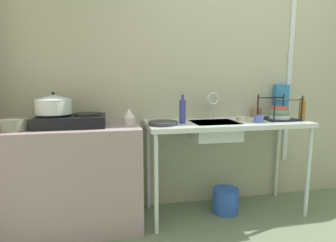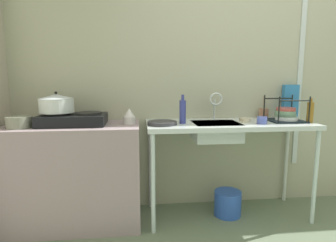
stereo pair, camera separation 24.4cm
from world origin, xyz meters
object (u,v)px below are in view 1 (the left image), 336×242
(stove, at_px, (71,121))
(pot_on_left_burner, at_px, (54,104))
(faucet, at_px, (212,101))
(utensil_jar, at_px, (257,112))
(frying_pan, at_px, (163,123))
(bucket_on_floor, at_px, (226,201))
(percolator, at_px, (129,117))
(cup_by_rack, at_px, (259,119))
(pot_beside_stove, at_px, (15,125))
(sink_basin, at_px, (214,130))
(cereal_box, at_px, (281,100))
(small_bowl_on_drainboard, at_px, (242,119))
(dish_rack, at_px, (279,114))
(bottle_by_sink, at_px, (183,111))
(bottle_by_rack, at_px, (302,110))

(stove, xyz_separation_m, pot_on_left_burner, (-0.13, -0.00, 0.14))
(faucet, bearing_deg, utensil_jar, 7.47)
(frying_pan, height_order, bucket_on_floor, frying_pan)
(percolator, height_order, frying_pan, percolator)
(percolator, relative_size, cup_by_rack, 1.58)
(pot_beside_stove, bearing_deg, utensil_jar, 8.24)
(pot_beside_stove, height_order, sink_basin, pot_beside_stove)
(percolator, distance_m, cereal_box, 1.61)
(small_bowl_on_drainboard, height_order, utensil_jar, utensil_jar)
(dish_rack, bearing_deg, cup_by_rack, -156.86)
(utensil_jar, bearing_deg, sink_basin, -157.22)
(frying_pan, relative_size, bottle_by_sink, 1.00)
(faucet, distance_m, cup_by_rack, 0.46)
(sink_basin, xyz_separation_m, cereal_box, (0.82, 0.24, 0.24))
(percolator, bearing_deg, pot_beside_stove, -172.51)
(percolator, bearing_deg, small_bowl_on_drainboard, -0.16)
(stove, height_order, utensil_jar, utensil_jar)
(faucet, bearing_deg, frying_pan, -157.66)
(faucet, distance_m, small_bowl_on_drainboard, 0.32)
(bucket_on_floor, bearing_deg, sink_basin, -178.36)
(sink_basin, bearing_deg, cup_by_rack, -14.00)
(cereal_box, bearing_deg, small_bowl_on_drainboard, -152.28)
(dish_rack, relative_size, utensil_jar, 1.36)
(small_bowl_on_drainboard, xyz_separation_m, bucket_on_floor, (-0.14, -0.02, -0.79))
(cup_by_rack, relative_size, cereal_box, 0.26)
(pot_on_left_burner, bearing_deg, small_bowl_on_drainboard, 0.35)
(pot_on_left_burner, xyz_separation_m, dish_rack, (2.04, 0.01, -0.13))
(pot_on_left_burner, xyz_separation_m, bottle_by_rack, (2.21, -0.09, -0.09))
(sink_basin, distance_m, bottle_by_sink, 0.36)
(sink_basin, distance_m, faucet, 0.31)
(bottle_by_sink, bearing_deg, cup_by_rack, -7.81)
(bucket_on_floor, bearing_deg, pot_beside_stove, -177.10)
(percolator, bearing_deg, sink_basin, -2.11)
(bottle_by_sink, relative_size, utensil_jar, 1.13)
(bottle_by_rack, xyz_separation_m, bucket_on_floor, (-0.71, 0.08, -0.87))
(cereal_box, bearing_deg, bucket_on_floor, -154.83)
(small_bowl_on_drainboard, bearing_deg, bucket_on_floor, -171.47)
(sink_basin, relative_size, utensil_jar, 1.83)
(bottle_by_rack, xyz_separation_m, utensil_jar, (-0.29, 0.31, -0.05))
(bucket_on_floor, bearing_deg, bottle_by_sink, -179.34)
(dish_rack, distance_m, utensil_jar, 0.24)
(sink_basin, distance_m, utensil_jar, 0.61)
(small_bowl_on_drainboard, xyz_separation_m, utensil_jar, (0.27, 0.21, 0.03))
(faucet, relative_size, utensil_jar, 1.17)
(stove, bearing_deg, utensil_jar, 6.87)
(pot_on_left_burner, xyz_separation_m, percolator, (0.60, 0.01, -0.12))
(pot_beside_stove, xyz_separation_m, cereal_box, (2.46, 0.33, 0.12))
(faucet, distance_m, utensil_jar, 0.53)
(sink_basin, distance_m, cereal_box, 0.89)
(cereal_box, relative_size, utensil_jar, 1.48)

